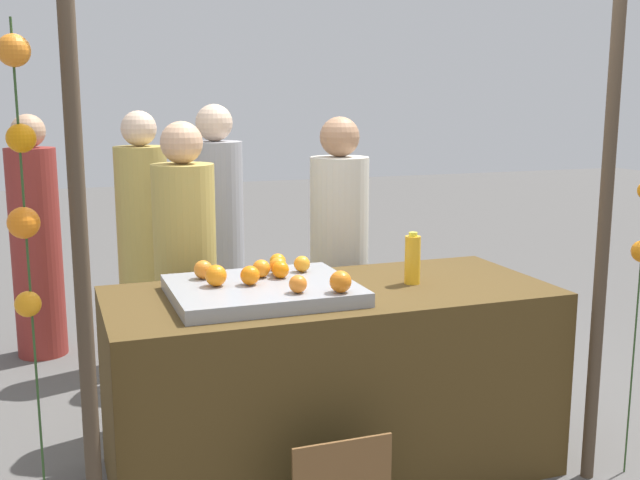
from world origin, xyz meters
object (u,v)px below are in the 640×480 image
at_px(orange_1, 281,270).
at_px(vendor_left, 186,287).
at_px(stall_counter, 331,381).
at_px(vendor_right, 339,272).
at_px(orange_0, 216,276).
at_px(juice_bottle, 413,259).

xyz_separation_m(orange_1, vendor_left, (-0.30, 0.69, -0.21)).
xyz_separation_m(stall_counter, vendor_right, (0.33, 0.75, 0.32)).
bearing_deg(orange_1, stall_counter, -14.04).
bearing_deg(stall_counter, orange_0, 179.23).
bearing_deg(vendor_left, vendor_right, 0.23).
bearing_deg(orange_1, juice_bottle, -6.34).
relative_size(orange_0, vendor_left, 0.06).
relative_size(orange_0, juice_bottle, 0.38).
height_order(orange_0, orange_1, orange_0).
xyz_separation_m(orange_0, vendor_left, (-0.00, 0.74, -0.22)).
bearing_deg(juice_bottle, orange_0, 178.73).
height_order(orange_0, vendor_right, vendor_right).
height_order(stall_counter, orange_1, orange_1).
relative_size(stall_counter, vendor_left, 1.25).
relative_size(vendor_left, vendor_right, 0.99).
xyz_separation_m(stall_counter, orange_1, (-0.22, 0.05, 0.52)).
height_order(orange_0, vendor_left, vendor_left).
bearing_deg(orange_0, vendor_right, 41.28).
height_order(vendor_left, vendor_right, vendor_right).
bearing_deg(vendor_right, stall_counter, -113.62).
xyz_separation_m(juice_bottle, vendor_left, (-0.91, 0.76, -0.23)).
bearing_deg(vendor_right, orange_1, -128.22).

